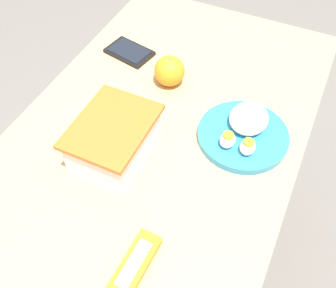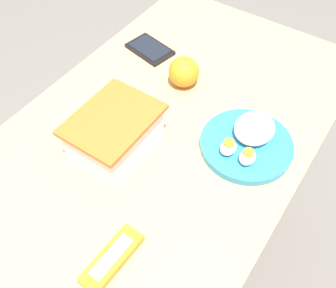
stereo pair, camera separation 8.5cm
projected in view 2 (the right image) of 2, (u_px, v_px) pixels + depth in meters
The scene contains 7 objects.
ground_plane at pixel (162, 265), 1.50m from camera, with size 10.00×10.00×0.00m, color #66605B.
table at pixel (159, 163), 0.99m from camera, with size 1.13×0.64×0.77m.
food_container at pixel (115, 136), 0.84m from camera, with size 0.19×0.15×0.10m.
orange_fruit at pixel (184, 72), 0.98m from camera, with size 0.08×0.08×0.08m.
rice_plate at pixel (248, 141), 0.87m from camera, with size 0.21×0.21×0.06m.
candy_bar at pixel (112, 259), 0.71m from camera, with size 0.14×0.05×0.02m.
cell_phone at pixel (150, 49), 1.09m from camera, with size 0.10×0.14×0.01m.
Camera 2 is at (-0.47, -0.35, 1.46)m, focal length 42.00 mm.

